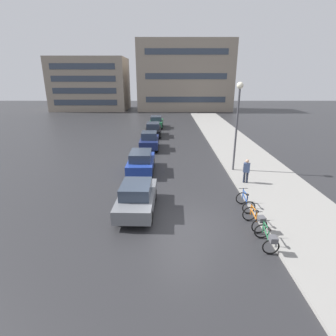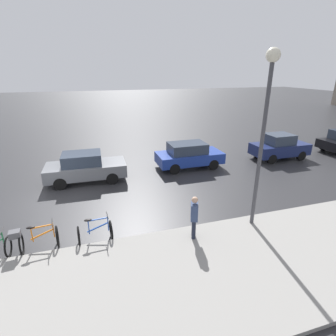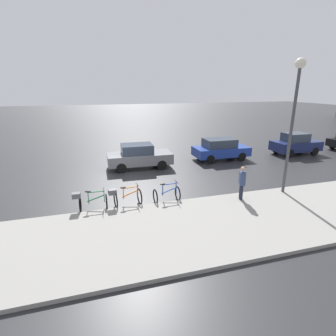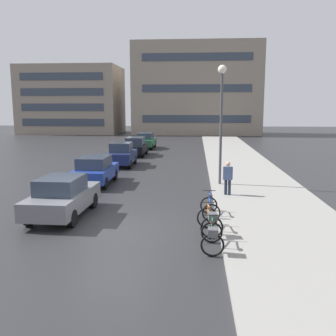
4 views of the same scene
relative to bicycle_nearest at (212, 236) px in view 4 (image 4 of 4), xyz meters
name	(u,v)px [view 4 (image 4 of 4)]	position (x,y,z in m)	size (l,w,h in m)	color
ground_plane	(116,229)	(-3.29, 1.78, -0.48)	(140.00, 140.00, 0.00)	#28282B
sidewalk_kerb	(249,177)	(2.71, 11.78, -0.41)	(4.80, 60.00, 0.14)	gray
bicycle_nearest	(212,236)	(0.00, 0.00, 0.00)	(0.72, 1.44, 0.95)	black
bicycle_second	(210,220)	(-0.01, 1.52, 0.01)	(0.87, 1.46, 0.98)	black
bicycle_third	(210,208)	(0.06, 3.46, -0.09)	(0.76, 1.20, 0.99)	black
car_grey	(63,196)	(-5.70, 3.22, 0.31)	(1.91, 4.23, 1.60)	slate
car_blue	(95,170)	(-6.08, 9.35, 0.32)	(1.87, 4.03, 1.57)	navy
car_navy	(122,155)	(-5.90, 15.86, 0.35)	(1.80, 3.82, 1.72)	navy
car_black	(136,146)	(-5.83, 21.74, 0.33)	(1.83, 4.13, 1.63)	black
car_green	(146,141)	(-5.70, 27.36, 0.32)	(1.85, 3.95, 1.61)	#1E6038
pedestrian	(228,177)	(1.00, 6.80, 0.49)	(0.46, 0.37, 1.73)	#1E2333
streetlamp	(221,104)	(0.79, 9.33, 3.92)	(0.46, 0.46, 6.40)	#424247
building_facade_main	(197,89)	(-0.56, 48.64, 6.39)	(19.36, 8.02, 13.75)	gray
building_facade_side	(73,100)	(-20.58, 49.45, 4.80)	(15.40, 9.74, 10.57)	gray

